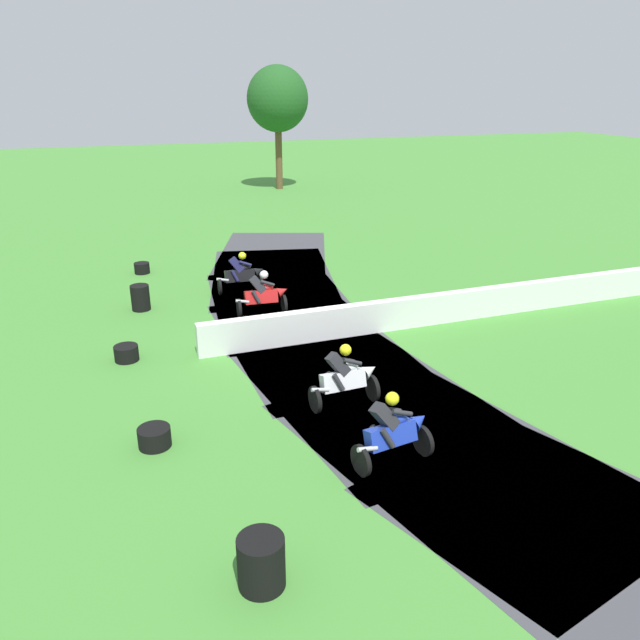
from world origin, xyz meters
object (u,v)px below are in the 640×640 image
Objects in this scene: motorcycle_chase_red at (263,294)px; motorcycle_fourth_blue at (394,431)px; tire_stack_extra_a at (261,562)px; tire_stack_mid_a at (140,298)px; motorcycle_trailing_white at (346,377)px; tire_stack_far at (154,437)px; tire_stack_near at (142,268)px; tire_stack_mid_b at (126,353)px; motorcycle_lead_black at (242,274)px.

motorcycle_chase_red is 8.48m from motorcycle_fourth_blue.
motorcycle_fourth_blue reaches higher than tire_stack_extra_a.
motorcycle_fourth_blue reaches higher than tire_stack_mid_a.
motorcycle_trailing_white is 2.38m from motorcycle_fourth_blue.
tire_stack_mid_a is 1.24× the size of tire_stack_far.
tire_stack_mid_a is at bearing 111.35° from motorcycle_fourth_blue.
tire_stack_mid_a is (-0.30, -4.09, 0.20)m from tire_stack_near.
tire_stack_mid_b is at bearing 99.73° from tire_stack_extra_a.
motorcycle_chase_red reaches higher than tire_stack_extra_a.
motorcycle_fourth_blue is 2.98× the size of tire_stack_near.
tire_stack_extra_a is (1.13, -4.20, 0.20)m from tire_stack_far.
tire_stack_near is 4.11m from tire_stack_mid_a.
motorcycle_chase_red is 2.75× the size of tire_stack_mid_b.
tire_stack_mid_b is at bearing 94.39° from tire_stack_far.
tire_stack_near is 0.91× the size of tire_stack_mid_b.
motorcycle_lead_black is 2.36m from motorcycle_chase_red.
motorcycle_trailing_white is (0.35, -6.09, -0.01)m from motorcycle_chase_red.
tire_stack_near is at bearing 119.59° from motorcycle_chase_red.
tire_stack_far is at bearing 155.28° from motorcycle_fourth_blue.
tire_stack_extra_a is at bearing -86.04° from tire_stack_mid_a.
motorcycle_trailing_white is 2.10× the size of tire_stack_mid_a.
tire_stack_extra_a is at bearing -88.06° from tire_stack_near.
motorcycle_lead_black is 8.47m from motorcycle_trailing_white.
motorcycle_fourth_blue is at bearing -68.65° from tire_stack_mid_a.
motorcycle_lead_black is 1.01× the size of motorcycle_trailing_white.
tire_stack_near is 7.95m from tire_stack_mid_b.
motorcycle_fourth_blue is 2.09× the size of tire_stack_mid_a.
tire_stack_extra_a reaches higher than tire_stack_mid_b.
tire_stack_extra_a is (-3.06, -4.63, -0.24)m from motorcycle_trailing_white.
tire_stack_near is at bearing 85.83° from tire_stack_mid_a.
tire_stack_near and tire_stack_mid_b have the same top height.
tire_stack_near is (-3.10, 3.39, -0.45)m from motorcycle_lead_black.
motorcycle_fourth_blue is 7.81m from tire_stack_mid_b.
tire_stack_far is at bearing -85.61° from tire_stack_mid_b.
motorcycle_trailing_white is at bearing -63.19° from tire_stack_mid_a.
motorcycle_lead_black is at bearing 48.40° from tire_stack_mid_b.
tire_stack_near is at bearing 132.44° from motorcycle_lead_black.
tire_stack_extra_a is at bearing -100.98° from motorcycle_lead_black.
tire_stack_far is (-3.67, -8.88, -0.45)m from motorcycle_lead_black.
tire_stack_mid_b is (-4.57, 6.32, -0.44)m from motorcycle_fourth_blue.
motorcycle_lead_black is 4.61m from tire_stack_near.
tire_stack_mid_a is 1.00× the size of tire_stack_extra_a.
motorcycle_lead_black reaches higher than tire_stack_mid_b.
tire_stack_near is 0.87× the size of tire_stack_far.
tire_stack_far is at bearing -112.46° from motorcycle_lead_black.
tire_stack_mid_b is 0.77× the size of tire_stack_extra_a.
tire_stack_extra_a is at bearing -144.00° from motorcycle_fourth_blue.
motorcycle_chase_red reaches higher than tire_stack_mid_a.
motorcycle_trailing_white reaches higher than tire_stack_near.
motorcycle_chase_red is at bearing 27.32° from tire_stack_mid_b.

